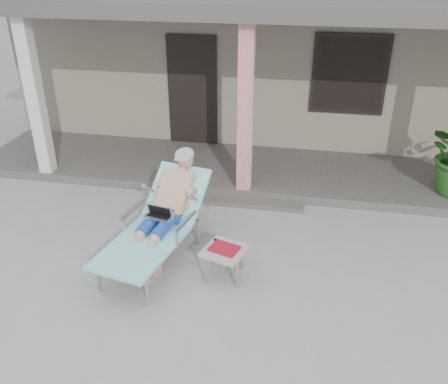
# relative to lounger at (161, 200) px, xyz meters

# --- Properties ---
(ground) EXTENTS (60.00, 60.00, 0.00)m
(ground) POSITION_rel_lounger_xyz_m (0.80, -0.29, -0.81)
(ground) COLOR #9E9E99
(ground) RESTS_ON ground
(house) EXTENTS (10.40, 5.40, 3.30)m
(house) POSITION_rel_lounger_xyz_m (0.80, 6.20, 0.85)
(house) COLOR gray
(house) RESTS_ON ground
(porch_deck) EXTENTS (10.00, 2.00, 0.15)m
(porch_deck) POSITION_rel_lounger_xyz_m (0.80, 2.71, -0.74)
(porch_deck) COLOR #605B56
(porch_deck) RESTS_ON ground
(porch_overhang) EXTENTS (10.00, 2.30, 2.85)m
(porch_overhang) POSITION_rel_lounger_xyz_m (0.80, 2.65, 1.97)
(porch_overhang) COLOR silver
(porch_overhang) RESTS_ON porch_deck
(porch_step) EXTENTS (2.00, 0.30, 0.07)m
(porch_step) POSITION_rel_lounger_xyz_m (0.80, 1.56, -0.78)
(porch_step) COLOR #605B56
(porch_step) RESTS_ON ground
(lounger) EXTENTS (1.14, 2.11, 1.32)m
(lounger) POSITION_rel_lounger_xyz_m (0.00, 0.00, 0.00)
(lounger) COLOR #B7B7BC
(lounger) RESTS_ON ground
(side_table) EXTENTS (0.60, 0.60, 0.43)m
(side_table) POSITION_rel_lounger_xyz_m (0.89, -0.34, -0.45)
(side_table) COLOR #ACACA7
(side_table) RESTS_ON ground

